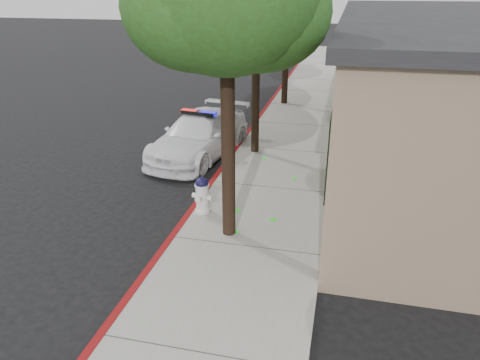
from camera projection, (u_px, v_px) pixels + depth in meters
The scene contains 8 objects.
ground at pixel (170, 242), 9.68m from camera, with size 120.00×120.00×0.00m, color black.
sidewalk at pixel (268, 189), 12.00m from camera, with size 3.20×60.00×0.15m, color gray.
red_curb at pixel (212, 184), 12.32m from camera, with size 0.14×60.00×0.16m, color maroon.
clapboard_building at pixel (447, 78), 15.48m from camera, with size 7.30×20.89×4.24m.
police_car at pixel (200, 135), 14.31m from camera, with size 2.61×4.89×1.47m.
fire_hydrant at pixel (202, 195), 10.49m from camera, with size 0.50×0.43×0.87m.
street_tree_near at pixel (227, 1), 7.91m from camera, with size 3.61×3.40×6.22m.
street_tree_mid at pixel (258, 10), 12.88m from camera, with size 3.18×2.94×5.60m.
Camera 1 is at (3.37, -7.79, 5.06)m, focal length 34.03 mm.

